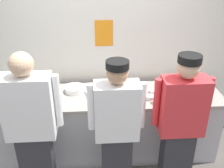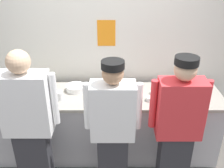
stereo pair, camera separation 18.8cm
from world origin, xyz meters
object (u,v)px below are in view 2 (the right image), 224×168
(sheet_tray, at_px, (108,94))
(chef_far_right, at_px, (178,127))
(plate_stack_rear, at_px, (18,93))
(ramekin_orange_sauce, at_px, (150,99))
(squeeze_bottle_secondary, at_px, (29,83))
(squeeze_bottle_primary, at_px, (158,97))
(ramekin_yellow_sauce, at_px, (175,97))
(deli_cup, at_px, (60,96))
(mixing_bowl_steel, at_px, (192,88))
(plate_stack_front, at_px, (76,88))
(ramekin_red_sauce, at_px, (154,92))
(ramekin_green_sauce, at_px, (133,86))
(chef_near_left, at_px, (29,125))
(chef_center, at_px, (113,129))

(sheet_tray, bearing_deg, chef_far_right, -41.26)
(plate_stack_rear, height_order, ramekin_orange_sauce, plate_stack_rear)
(plate_stack_rear, distance_m, squeeze_bottle_secondary, 0.21)
(chef_far_right, xyz_separation_m, squeeze_bottle_primary, (-0.14, 0.42, 0.11))
(ramekin_yellow_sauce, xyz_separation_m, deli_cup, (-1.39, -0.02, 0.03))
(mixing_bowl_steel, bearing_deg, plate_stack_front, 178.28)
(sheet_tray, bearing_deg, plate_stack_rear, -179.28)
(plate_stack_front, distance_m, ramekin_red_sauce, 1.00)
(squeeze_bottle_primary, relative_size, ramekin_green_sauce, 2.42)
(plate_stack_front, xyz_separation_m, squeeze_bottle_primary, (1.00, -0.34, 0.06))
(ramekin_orange_sauce, bearing_deg, ramekin_green_sauce, 119.42)
(ramekin_green_sauce, bearing_deg, plate_stack_front, -174.70)
(chef_far_right, relative_size, ramekin_orange_sauce, 17.58)
(chef_far_right, relative_size, plate_stack_front, 6.66)
(chef_near_left, distance_m, chef_far_right, 1.53)
(mixing_bowl_steel, distance_m, ramekin_yellow_sauce, 0.30)
(chef_near_left, bearing_deg, mixing_bowl_steel, 21.37)
(mixing_bowl_steel, distance_m, deli_cup, 1.65)
(ramekin_orange_sauce, height_order, deli_cup, deli_cup)
(chef_far_right, bearing_deg, squeeze_bottle_primary, 108.54)
(ramekin_green_sauce, bearing_deg, sheet_tray, -149.43)
(mixing_bowl_steel, bearing_deg, squeeze_bottle_secondary, 177.79)
(ramekin_red_sauce, relative_size, deli_cup, 0.98)
(chef_center, xyz_separation_m, mixing_bowl_steel, (1.00, 0.72, 0.10))
(chef_far_right, bearing_deg, mixing_bowl_steel, 65.27)
(ramekin_orange_sauce, xyz_separation_m, ramekin_red_sauce, (0.08, 0.16, -0.01))
(ramekin_green_sauce, bearing_deg, ramekin_yellow_sauce, -29.97)
(ramekin_yellow_sauce, bearing_deg, squeeze_bottle_primary, -149.61)
(ramekin_orange_sauce, bearing_deg, mixing_bowl_steel, 21.25)
(squeeze_bottle_primary, height_order, squeeze_bottle_secondary, squeeze_bottle_primary)
(squeeze_bottle_primary, relative_size, deli_cup, 1.78)
(ramekin_red_sauce, xyz_separation_m, ramekin_yellow_sauce, (0.23, -0.12, 0.00))
(plate_stack_front, height_order, ramekin_red_sauce, plate_stack_front)
(plate_stack_rear, height_order, ramekin_yellow_sauce, plate_stack_rear)
(chef_far_right, bearing_deg, chef_near_left, -179.77)
(plate_stack_front, bearing_deg, mixing_bowl_steel, -1.72)
(plate_stack_rear, bearing_deg, ramekin_orange_sauce, -4.31)
(sheet_tray, bearing_deg, deli_cup, -168.79)
(chef_center, bearing_deg, mixing_bowl_steel, 35.78)
(ramekin_green_sauce, xyz_separation_m, deli_cup, (-0.90, -0.31, 0.03))
(ramekin_green_sauce, height_order, ramekin_red_sauce, ramekin_green_sauce)
(squeeze_bottle_secondary, xyz_separation_m, ramekin_yellow_sauce, (1.82, -0.25, -0.06))
(sheet_tray, relative_size, squeeze_bottle_primary, 2.61)
(squeeze_bottle_secondary, distance_m, deli_cup, 0.51)
(chef_near_left, xyz_separation_m, ramekin_red_sauce, (1.38, 0.67, 0.01))
(plate_stack_rear, distance_m, deli_cup, 0.55)
(chef_far_right, height_order, sheet_tray, chef_far_right)
(chef_near_left, height_order, mixing_bowl_steel, chef_near_left)
(ramekin_green_sauce, xyz_separation_m, ramekin_red_sauce, (0.26, -0.16, -0.01))
(chef_center, relative_size, plate_stack_rear, 6.57)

